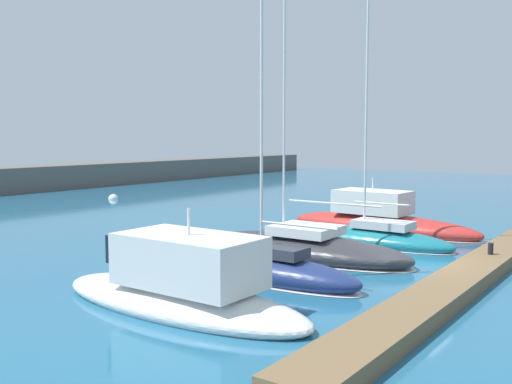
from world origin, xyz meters
TOP-DOWN VIEW (x-y plane):
  - ground_plane at (0.00, 0.00)m, footprint 120.00×120.00m
  - dock_pier at (0.00, -2.07)m, footprint 23.44×1.52m
  - motorboat_white_nearest at (-8.16, 3.78)m, footprint 2.94×8.91m
  - sailboat_navy_second at (-4.01, 3.36)m, footprint 2.00×6.73m
  - sailboat_charcoal_third at (0.16, 4.59)m, footprint 3.13×9.38m
  - sailboat_teal_fourth at (4.25, 3.66)m, footprint 2.44×8.20m
  - motorboat_red_fifth at (7.93, 4.74)m, footprint 3.12×10.63m
  - mooring_buoy_white at (10.56, 28.23)m, footprint 0.77×0.77m
  - dock_bollard at (2.65, -2.07)m, footprint 0.20×0.20m

SIDE VIEW (x-z plane):
  - ground_plane at x=0.00m, z-range 0.00..0.00m
  - mooring_buoy_white at x=10.56m, z-range -0.39..0.39m
  - dock_pier at x=0.00m, z-range 0.00..0.47m
  - sailboat_teal_fourth at x=4.25m, z-range -8.50..9.14m
  - sailboat_navy_second at x=-4.01m, z-range -4.95..5.66m
  - sailboat_charcoal_third at x=0.16m, z-range -8.89..9.62m
  - motorboat_red_fifth at x=7.93m, z-range -1.08..2.11m
  - motorboat_white_nearest at x=-8.16m, z-range -1.02..2.28m
  - dock_bollard at x=2.65m, z-range 0.47..0.91m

